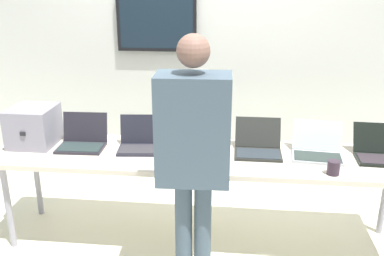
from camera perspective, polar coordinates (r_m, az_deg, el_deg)
The scene contains 12 objects.
ground at distance 3.67m, azimuth 1.20°, elevation -14.62°, with size 8.00×8.00×0.04m, color beige.
back_wall at distance 4.21m, azimuth 2.54°, elevation 10.72°, with size 8.00×0.11×2.78m.
workbench at distance 3.32m, azimuth 1.29°, elevation -4.27°, with size 3.15×0.70×0.75m.
equipment_box at distance 3.67m, azimuth -20.15°, elevation 0.25°, with size 0.34×0.37×0.31m.
laptop_station_0 at distance 3.53m, azimuth -14.22°, elevation -1.51°, with size 0.37×0.31×0.25m.
laptop_station_1 at distance 3.42m, azimuth -7.06°, elevation -1.79°, with size 0.33×0.31×0.25m.
laptop_station_2 at distance 3.35m, azimuth 0.67°, elevation -2.07°, with size 0.34×0.34×0.24m.
laptop_station_3 at distance 3.36m, azimuth 8.69°, elevation -2.32°, with size 0.35×0.36×0.23m.
laptop_station_4 at distance 3.40m, azimuth 16.18°, elevation -2.64°, with size 0.40×0.39×0.23m.
laptop_station_5 at distance 3.50m, azimuth 23.43°, elevation -2.85°, with size 0.36×0.37×0.22m.
person at distance 2.61m, azimuth 0.17°, elevation -2.62°, with size 0.45×0.59×1.73m.
coffee_mug at distance 3.11m, azimuth 18.15°, elevation -4.99°, with size 0.09×0.09×0.10m.
Camera 1 is at (0.25, -3.03, 2.03)m, focal length 40.47 mm.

